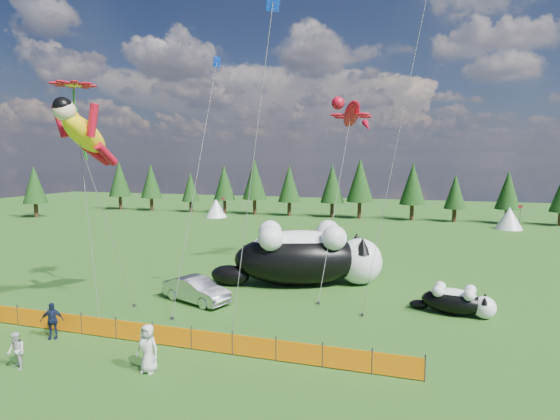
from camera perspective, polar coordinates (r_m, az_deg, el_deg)
name	(u,v)px	position (r m, az deg, el deg)	size (l,w,h in m)	color
ground	(202,323)	(23.95, -10.12, -14.39)	(160.00, 160.00, 0.00)	#11380A
safety_fence	(172,336)	(21.33, -13.95, -15.70)	(22.06, 0.06, 1.10)	#262626
tree_line	(340,191)	(65.86, 7.86, 2.46)	(90.00, 4.00, 8.00)	black
festival_tents	(417,215)	(60.31, 17.44, -0.62)	(50.00, 3.20, 2.80)	white
cat_large	(307,255)	(30.13, 3.51, -5.92)	(11.51, 6.86, 4.29)	black
cat_small	(457,301)	(26.52, 22.10, -10.91)	(4.52, 2.15, 1.64)	black
car	(197,290)	(27.17, -10.84, -10.21)	(1.58, 4.53, 1.49)	#BCBCC1
spectator_b	(16,351)	(21.52, -31.23, -15.46)	(0.76, 0.45, 1.56)	silver
spectator_c	(52,321)	(24.10, -27.63, -12.67)	(1.03, 0.53, 1.76)	#131B35
spectator_e	(148,348)	(19.10, -16.88, -16.91)	(0.96, 0.63, 1.97)	silver
superhero_kite	(85,134)	(24.82, -24.15, 9.02)	(4.43, 4.83, 11.82)	yellow
gecko_kite	(351,114)	(35.03, 9.32, 12.23)	(4.69, 13.37, 15.46)	red
flower_kite	(74,88)	(27.40, -25.36, 14.24)	(3.99, 3.27, 12.86)	red
diamond_kite_a	(214,77)	(30.00, -8.60, 16.77)	(0.96, 7.70, 16.49)	#0D33CC
diamond_kite_c	(272,14)	(21.25, -1.11, 24.27)	(2.13, 2.22, 16.37)	#0D33CC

